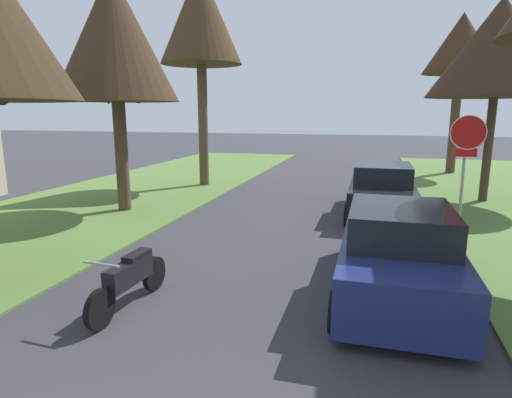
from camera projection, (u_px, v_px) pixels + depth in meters
The scene contains 8 objects.
stop_sign_far at pixel (466, 150), 9.99m from camera, with size 0.81×0.26×2.97m.
street_tree_right_mid_b at pixel (499, 48), 13.75m from camera, with size 4.38×4.38×6.68m.
street_tree_right_far at pixel (462, 45), 20.39m from camera, with size 3.48×3.48×7.71m.
street_tree_left_mid_b at pixel (114, 38), 12.40m from camera, with size 3.64×3.64×7.07m.
street_tree_left_far at pixel (200, 18), 16.72m from camera, with size 3.28×3.28×8.65m.
parked_sedan_navy at pixel (398, 254), 7.19m from camera, with size 1.96×4.41×1.57m.
parked_sedan_black at pixel (381, 191), 12.82m from camera, with size 1.96×4.41×1.57m.
parked_motorcycle at pixel (130, 278), 6.74m from camera, with size 0.60×2.05×0.97m.
Camera 1 is at (1.78, -0.18, 3.09)m, focal length 29.70 mm.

